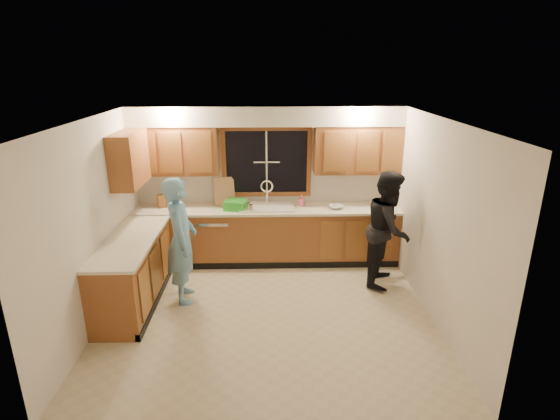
{
  "coord_description": "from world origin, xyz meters",
  "views": [
    {
      "loc": [
        0.03,
        -5.0,
        3.11
      ],
      "look_at": [
        0.18,
        0.65,
        1.2
      ],
      "focal_mm": 28.0,
      "sensor_mm": 36.0,
      "label": 1
    }
  ],
  "objects_px": {
    "dishwasher": "(215,238)",
    "stove": "(120,292)",
    "sink": "(267,211)",
    "bowl": "(336,207)",
    "dish_crate": "(235,205)",
    "woman": "(388,229)",
    "knife_block": "(161,201)",
    "soap_bottle": "(301,200)",
    "man": "(181,240)"
  },
  "relations": [
    {
      "from": "soap_bottle",
      "to": "bowl",
      "type": "bearing_deg",
      "value": -15.24
    },
    {
      "from": "woman",
      "to": "knife_block",
      "type": "xyz_separation_m",
      "value": [
        -3.43,
        0.86,
        0.18
      ]
    },
    {
      "from": "bowl",
      "to": "knife_block",
      "type": "bearing_deg",
      "value": 177.14
    },
    {
      "from": "stove",
      "to": "woman",
      "type": "distance_m",
      "value": 3.72
    },
    {
      "from": "dishwasher",
      "to": "man",
      "type": "bearing_deg",
      "value": -103.94
    },
    {
      "from": "bowl",
      "to": "soap_bottle",
      "type": "bearing_deg",
      "value": 164.76
    },
    {
      "from": "dish_crate",
      "to": "stove",
      "type": "bearing_deg",
      "value": -126.32
    },
    {
      "from": "dishwasher",
      "to": "dish_crate",
      "type": "xyz_separation_m",
      "value": [
        0.35,
        -0.04,
        0.58
      ]
    },
    {
      "from": "sink",
      "to": "man",
      "type": "bearing_deg",
      "value": -133.78
    },
    {
      "from": "sink",
      "to": "bowl",
      "type": "bearing_deg",
      "value": -3.47
    },
    {
      "from": "woman",
      "to": "dish_crate",
      "type": "distance_m",
      "value": 2.37
    },
    {
      "from": "dishwasher",
      "to": "man",
      "type": "relative_size",
      "value": 0.47
    },
    {
      "from": "dish_crate",
      "to": "soap_bottle",
      "type": "xyz_separation_m",
      "value": [
        1.06,
        0.14,
        0.02
      ]
    },
    {
      "from": "man",
      "to": "dish_crate",
      "type": "distance_m",
      "value": 1.31
    },
    {
      "from": "man",
      "to": "soap_bottle",
      "type": "distance_m",
      "value": 2.13
    },
    {
      "from": "dishwasher",
      "to": "soap_bottle",
      "type": "distance_m",
      "value": 1.53
    },
    {
      "from": "dishwasher",
      "to": "knife_block",
      "type": "height_order",
      "value": "knife_block"
    },
    {
      "from": "man",
      "to": "woman",
      "type": "bearing_deg",
      "value": -91.88
    },
    {
      "from": "dishwasher",
      "to": "stove",
      "type": "xyz_separation_m",
      "value": [
        -0.95,
        -1.81,
        0.04
      ]
    },
    {
      "from": "man",
      "to": "bowl",
      "type": "height_order",
      "value": "man"
    },
    {
      "from": "dishwasher",
      "to": "soap_bottle",
      "type": "xyz_separation_m",
      "value": [
        1.41,
        0.1,
        0.6
      ]
    },
    {
      "from": "sink",
      "to": "bowl",
      "type": "relative_size",
      "value": 3.79
    },
    {
      "from": "dish_crate",
      "to": "bowl",
      "type": "xyz_separation_m",
      "value": [
        1.6,
        -0.01,
        -0.05
      ]
    },
    {
      "from": "stove",
      "to": "man",
      "type": "height_order",
      "value": "man"
    },
    {
      "from": "soap_bottle",
      "to": "bowl",
      "type": "relative_size",
      "value": 0.83
    },
    {
      "from": "woman",
      "to": "dish_crate",
      "type": "height_order",
      "value": "woman"
    },
    {
      "from": "woman",
      "to": "dish_crate",
      "type": "relative_size",
      "value": 5.42
    },
    {
      "from": "dish_crate",
      "to": "bowl",
      "type": "height_order",
      "value": "dish_crate"
    },
    {
      "from": "dishwasher",
      "to": "woman",
      "type": "bearing_deg",
      "value": -16.48
    },
    {
      "from": "man",
      "to": "dishwasher",
      "type": "bearing_deg",
      "value": -23.84
    },
    {
      "from": "sink",
      "to": "soap_bottle",
      "type": "bearing_deg",
      "value": 8.34
    },
    {
      "from": "sink",
      "to": "dishwasher",
      "type": "distance_m",
      "value": 0.96
    },
    {
      "from": "woman",
      "to": "soap_bottle",
      "type": "height_order",
      "value": "woman"
    },
    {
      "from": "stove",
      "to": "man",
      "type": "relative_size",
      "value": 0.52
    },
    {
      "from": "man",
      "to": "bowl",
      "type": "bearing_deg",
      "value": -73.26
    },
    {
      "from": "dishwasher",
      "to": "woman",
      "type": "relative_size",
      "value": 0.48
    },
    {
      "from": "dishwasher",
      "to": "dish_crate",
      "type": "distance_m",
      "value": 0.68
    },
    {
      "from": "stove",
      "to": "man",
      "type": "distance_m",
      "value": 1.0
    },
    {
      "from": "woman",
      "to": "bowl",
      "type": "height_order",
      "value": "woman"
    },
    {
      "from": "woman",
      "to": "knife_block",
      "type": "distance_m",
      "value": 3.54
    },
    {
      "from": "man",
      "to": "woman",
      "type": "xyz_separation_m",
      "value": [
        2.89,
        0.41,
        -0.02
      ]
    },
    {
      "from": "stove",
      "to": "dish_crate",
      "type": "distance_m",
      "value": 2.26
    },
    {
      "from": "soap_bottle",
      "to": "dishwasher",
      "type": "bearing_deg",
      "value": -176.09
    },
    {
      "from": "sink",
      "to": "stove",
      "type": "bearing_deg",
      "value": -134.61
    },
    {
      "from": "dish_crate",
      "to": "knife_block",
      "type": "bearing_deg",
      "value": 173.75
    },
    {
      "from": "woman",
      "to": "dish_crate",
      "type": "xyz_separation_m",
      "value": [
        -2.25,
        0.73,
        0.15
      ]
    },
    {
      "from": "sink",
      "to": "dishwasher",
      "type": "height_order",
      "value": "sink"
    },
    {
      "from": "stove",
      "to": "knife_block",
      "type": "distance_m",
      "value": 1.99
    },
    {
      "from": "stove",
      "to": "sink",
      "type": "bearing_deg",
      "value": 45.39
    },
    {
      "from": "sink",
      "to": "knife_block",
      "type": "height_order",
      "value": "sink"
    }
  ]
}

